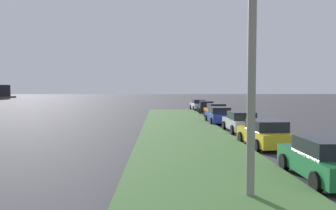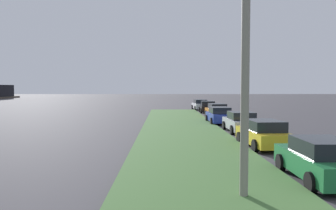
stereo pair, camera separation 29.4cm
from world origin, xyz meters
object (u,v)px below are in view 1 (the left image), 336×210
object	(u,v)px
parked_car_green	(325,160)
parked_car_orange	(216,111)
parked_car_white	(198,105)
parked_car_black	(206,107)
parked_car_silver	(241,122)
parked_car_blue	(219,115)
streetlight	(264,46)
parked_car_yellow	(265,134)

from	to	relation	value
parked_car_green	parked_car_orange	world-z (taller)	same
parked_car_white	parked_car_black	bearing A→B (deg)	-179.50
parked_car_silver	parked_car_white	world-z (taller)	same
parked_car_silver	parked_car_blue	world-z (taller)	same
parked_car_orange	streetlight	world-z (taller)	streetlight
parked_car_white	parked_car_orange	bearing A→B (deg)	178.89
parked_car_black	parked_car_white	xyz separation A→B (m)	(5.29, 0.36, 0.00)
parked_car_green	parked_car_white	size ratio (longest dim) A/B	0.98
parked_car_silver	parked_car_white	distance (m)	23.63
parked_car_green	parked_car_black	xyz separation A→B (m)	(30.77, -0.23, 0.00)
parked_car_yellow	parked_car_white	distance (m)	29.69
parked_car_blue	parked_car_orange	bearing A→B (deg)	-8.54
parked_car_green	parked_car_white	bearing A→B (deg)	0.86
parked_car_blue	streetlight	world-z (taller)	streetlight
parked_car_orange	streetlight	bearing A→B (deg)	169.83
parked_car_yellow	parked_car_silver	bearing A→B (deg)	-5.17
parked_car_green	parked_car_silver	distance (m)	12.42
parked_car_silver	parked_car_blue	xyz separation A→B (m)	(5.64, 0.56, 0.00)
parked_car_orange	parked_car_white	distance (m)	11.93
parked_car_yellow	parked_car_silver	distance (m)	6.06
parked_car_yellow	parked_car_blue	distance (m)	11.70
parked_car_orange	parked_car_black	world-z (taller)	same
parked_car_green	parked_car_white	distance (m)	36.06
parked_car_blue	parked_car_white	bearing A→B (deg)	-2.26
parked_car_white	parked_car_yellow	bearing A→B (deg)	176.77
parked_car_yellow	parked_car_orange	distance (m)	17.78
parked_car_yellow	parked_car_white	bearing A→B (deg)	-3.25
parked_car_orange	streetlight	xyz separation A→B (m)	(-25.98, 3.11, 3.67)
parked_car_blue	parked_car_yellow	bearing A→B (deg)	-179.48
parked_car_silver	parked_car_green	bearing A→B (deg)	178.47
parked_car_orange	parked_car_white	xyz separation A→B (m)	(11.92, 0.48, 0.00)
parked_car_silver	parked_car_white	xyz separation A→B (m)	(23.63, 0.27, 0.00)
parked_car_black	parked_car_silver	bearing A→B (deg)	-178.03
parked_car_green	parked_car_blue	world-z (taller)	same
parked_car_yellow	parked_car_black	world-z (taller)	same
streetlight	parked_car_yellow	bearing A→B (deg)	-18.35
parked_car_silver	parked_car_orange	bearing A→B (deg)	-1.86
parked_car_green	parked_car_silver	xyz separation A→B (m)	(12.42, -0.15, 0.00)
parked_car_yellow	parked_car_silver	size ratio (longest dim) A/B	1.02
parked_car_blue	parked_car_black	bearing A→B (deg)	-4.27
parked_car_orange	parked_car_blue	bearing A→B (deg)	169.46
parked_car_orange	streetlight	size ratio (longest dim) A/B	0.59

